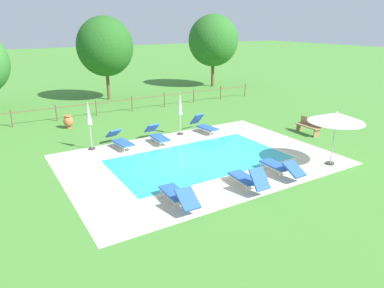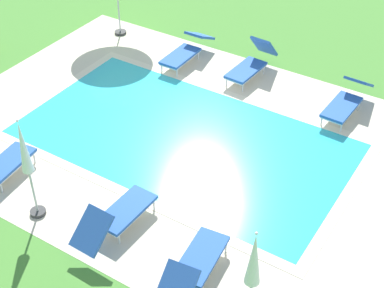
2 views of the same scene
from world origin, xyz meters
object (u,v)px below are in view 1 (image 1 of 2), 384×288
(terracotta_urn_near_fence, at_px, (68,121))
(sun_lounger_south_near_corner, at_px, (120,140))
(sun_lounger_north_near_steps, at_px, (157,135))
(wooden_bench_lawn_side, at_px, (309,126))
(tree_far_west, at_px, (105,47))
(sun_lounger_north_mid, at_px, (248,178))
(sun_lounger_north_end, at_px, (280,166))
(patio_umbrella_closed_row_west, at_px, (180,108))
(tree_centre, at_px, (213,41))
(patio_umbrella_closed_row_mid_east, at_px, (89,119))
(sun_lounger_north_far, at_px, (204,125))
(sun_lounger_south_mid, at_px, (178,194))
(patio_umbrella_open_foreground, at_px, (336,117))

(terracotta_urn_near_fence, bearing_deg, sun_lounger_south_near_corner, -73.47)
(sun_lounger_north_near_steps, distance_m, wooden_bench_lawn_side, 8.37)
(tree_far_west, bearing_deg, sun_lounger_north_mid, -92.65)
(sun_lounger_north_near_steps, relative_size, wooden_bench_lawn_side, 1.31)
(sun_lounger_north_near_steps, distance_m, terracotta_urn_near_fence, 5.97)
(sun_lounger_north_end, bearing_deg, sun_lounger_north_near_steps, 111.36)
(sun_lounger_south_near_corner, bearing_deg, patio_umbrella_closed_row_west, 4.45)
(terracotta_urn_near_fence, bearing_deg, sun_lounger_north_near_steps, -56.22)
(sun_lounger_north_near_steps, height_order, tree_far_west, tree_far_west)
(tree_centre, bearing_deg, wooden_bench_lawn_side, -105.05)
(sun_lounger_north_end, bearing_deg, tree_centre, 63.02)
(sun_lounger_north_mid, distance_m, patio_umbrella_closed_row_mid_east, 8.22)
(terracotta_urn_near_fence, bearing_deg, sun_lounger_north_end, -62.80)
(sun_lounger_north_far, bearing_deg, wooden_bench_lawn_side, -34.58)
(sun_lounger_north_end, xyz_separation_m, wooden_bench_lawn_side, (5.33, 3.21, 0.11))
(sun_lounger_south_mid, xyz_separation_m, tree_far_west, (3.67, 17.89, 3.74))
(sun_lounger_north_far, bearing_deg, patio_umbrella_closed_row_west, 167.58)
(sun_lounger_north_near_steps, relative_size, patio_umbrella_open_foreground, 0.84)
(patio_umbrella_closed_row_west, relative_size, tree_centre, 0.35)
(sun_lounger_south_mid, height_order, patio_umbrella_open_foreground, patio_umbrella_open_foreground)
(sun_lounger_north_far, height_order, patio_umbrella_open_foreground, patio_umbrella_open_foreground)
(patio_umbrella_closed_row_west, bearing_deg, sun_lounger_south_near_corner, -175.55)
(sun_lounger_north_mid, xyz_separation_m, wooden_bench_lawn_side, (7.26, 3.49, 0.07))
(sun_lounger_south_mid, relative_size, patio_umbrella_closed_row_west, 0.88)
(patio_umbrella_closed_row_mid_east, bearing_deg, sun_lounger_north_end, -50.72)
(wooden_bench_lawn_side, height_order, terracotta_urn_near_fence, wooden_bench_lawn_side)
(tree_centre, bearing_deg, sun_lounger_north_far, -126.26)
(sun_lounger_north_near_steps, bearing_deg, sun_lounger_north_far, 4.00)
(patio_umbrella_closed_row_west, distance_m, wooden_bench_lawn_side, 7.18)
(sun_lounger_north_far, height_order, wooden_bench_lawn_side, sun_lounger_north_far)
(sun_lounger_south_mid, bearing_deg, tree_far_west, 78.41)
(sun_lounger_north_mid, height_order, patio_umbrella_closed_row_mid_east, patio_umbrella_closed_row_mid_east)
(sun_lounger_north_mid, xyz_separation_m, sun_lounger_north_far, (2.51, 6.77, -0.00))
(terracotta_urn_near_fence, height_order, tree_far_west, tree_far_west)
(wooden_bench_lawn_side, distance_m, tree_centre, 16.41)
(sun_lounger_south_near_corner, relative_size, tree_far_west, 0.33)
(sun_lounger_north_far, height_order, sun_lounger_south_mid, sun_lounger_north_far)
(sun_lounger_south_mid, relative_size, terracotta_urn_near_fence, 2.69)
(patio_umbrella_closed_row_mid_east, xyz_separation_m, wooden_bench_lawn_side, (11.01, -3.73, -1.09))
(wooden_bench_lawn_side, bearing_deg, sun_lounger_north_mid, -154.35)
(sun_lounger_north_far, distance_m, sun_lounger_south_near_corner, 4.95)
(sun_lounger_north_end, relative_size, sun_lounger_south_near_corner, 1.00)
(sun_lounger_north_mid, relative_size, sun_lounger_north_end, 0.92)
(sun_lounger_north_near_steps, relative_size, sun_lounger_south_mid, 0.97)
(sun_lounger_north_near_steps, bearing_deg, wooden_bench_lawn_side, -21.50)
(sun_lounger_north_end, distance_m, wooden_bench_lawn_side, 6.22)
(patio_umbrella_closed_row_west, relative_size, patio_umbrella_closed_row_mid_east, 1.00)
(sun_lounger_north_far, xyz_separation_m, sun_lounger_south_mid, (-5.33, -6.48, -0.03))
(sun_lounger_north_end, bearing_deg, tree_far_west, 93.48)
(sun_lounger_north_far, bearing_deg, patio_umbrella_open_foreground, -73.09)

